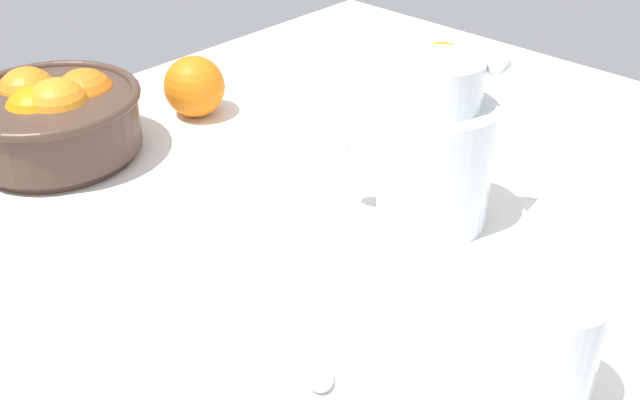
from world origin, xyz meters
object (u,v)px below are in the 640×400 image
(juice_pitcher, at_px, (434,161))
(juice_glass, at_px, (547,358))
(loose_orange_0, at_px, (194,86))
(spoon, at_px, (317,342))
(loose_orange_2, at_px, (441,69))
(fruit_bowl, at_px, (54,117))

(juice_pitcher, distance_m, juice_glass, 0.28)
(juice_glass, distance_m, loose_orange_0, 0.63)
(spoon, bearing_deg, juice_pitcher, 12.01)
(loose_orange_0, relative_size, spoon, 0.59)
(loose_orange_0, height_order, loose_orange_2, loose_orange_0)
(fruit_bowl, bearing_deg, spoon, -93.83)
(loose_orange_0, bearing_deg, loose_orange_2, -35.48)
(juice_pitcher, bearing_deg, spoon, -167.99)
(loose_orange_2, relative_size, spoon, 0.55)
(fruit_bowl, distance_m, juice_pitcher, 0.47)
(fruit_bowl, distance_m, loose_orange_0, 0.19)
(fruit_bowl, height_order, juice_pitcher, juice_pitcher)
(loose_orange_0, bearing_deg, spoon, -116.75)
(juice_glass, xyz_separation_m, loose_orange_0, (0.15, 0.62, -0.01))
(juice_pitcher, xyz_separation_m, loose_orange_0, (-0.01, 0.39, -0.03))
(fruit_bowl, xyz_separation_m, loose_orange_2, (0.48, -0.24, -0.01))
(juice_glass, height_order, loose_orange_2, juice_glass)
(juice_glass, distance_m, spoon, 0.19)
(loose_orange_0, xyz_separation_m, spoon, (-0.22, -0.44, -0.04))
(juice_pitcher, height_order, spoon, juice_pitcher)
(fruit_bowl, height_order, juice_glass, juice_glass)
(juice_glass, relative_size, spoon, 0.78)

